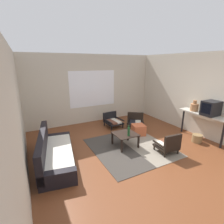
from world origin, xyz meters
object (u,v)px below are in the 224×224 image
armchair_corner (135,121)px  coffee_table (125,136)px  wicker_basket (197,138)px  glass_bottle (129,131)px  console_shelf (202,117)px  ottoman_orange (138,130)px  couch (54,153)px  armchair_by_window (112,120)px  crt_television (211,108)px  armchair_striped_foreground (168,145)px  clay_vase (194,107)px

armchair_corner → coffee_table: bearing=-135.9°
coffee_table → wicker_basket: coffee_table is taller
glass_bottle → console_shelf: bearing=-12.5°
ottoman_orange → glass_bottle: bearing=-141.8°
couch → coffee_table: bearing=-3.4°
ottoman_orange → wicker_basket: 1.82m
couch → glass_bottle: 2.02m
coffee_table → armchair_by_window: size_ratio=0.96×
crt_television → wicker_basket: size_ratio=1.68×
couch → console_shelf: 4.46m
armchair_by_window → armchair_striped_foreground: (0.37, -2.52, 0.02)m
crt_television → glass_bottle: size_ratio=1.66×
clay_vase → glass_bottle: clay_vase is taller
couch → wicker_basket: (4.10, -0.92, -0.11)m
armchair_by_window → wicker_basket: armchair_by_window is taller
armchair_corner → ottoman_orange: (-0.30, -0.62, -0.06)m
coffee_table → armchair_striped_foreground: (0.81, -0.89, -0.08)m
armchair_by_window → armchair_corner: bearing=-36.4°
couch → armchair_by_window: couch is taller
armchair_striped_foreground → ottoman_orange: armchair_striped_foreground is taller
armchair_corner → wicker_basket: 2.15m
coffee_table → clay_vase: clay_vase is taller
glass_bottle → couch: bearing=171.9°
coffee_table → crt_television: 2.66m
armchair_striped_foreground → couch: bearing=160.2°
coffee_table → glass_bottle: (0.00, -0.17, 0.19)m
armchair_by_window → console_shelf: (1.94, -2.32, 0.52)m
ottoman_orange → crt_television: crt_television is taller
crt_television → clay_vase: crt_television is taller
coffee_table → armchair_corner: 1.60m
ottoman_orange → crt_television: (1.54, -1.41, 0.91)m
armchair_by_window → ottoman_orange: armchair_by_window is taller
console_shelf → glass_bottle: size_ratio=4.99×
clay_vase → crt_television: bearing=-90.3°
couch → armchair_by_window: 2.85m
armchair_corner → crt_television: bearing=-58.7°
console_shelf → armchair_corner: bearing=124.4°
armchair_corner → console_shelf: bearing=-55.6°
wicker_basket → armchair_corner: bearing=117.1°
armchair_corner → ottoman_orange: 0.69m
console_shelf → coffee_table: bearing=163.8°
crt_television → clay_vase: size_ratio=1.42×
glass_bottle → wicker_basket: bearing=-16.7°
armchair_by_window → crt_television: (1.94, -2.55, 0.85)m
armchair_by_window → armchair_striped_foreground: size_ratio=1.12×
wicker_basket → crt_television: bearing=-24.8°
couch → crt_television: size_ratio=4.38×
armchair_striped_foreground → wicker_basket: armchair_striped_foreground is taller
armchair_corner → clay_vase: bearing=-50.2°
armchair_striped_foreground → console_shelf: (1.57, 0.20, 0.50)m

